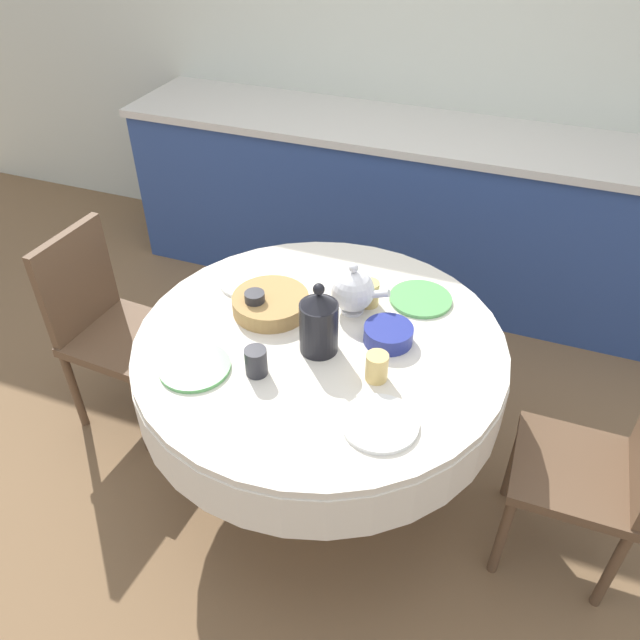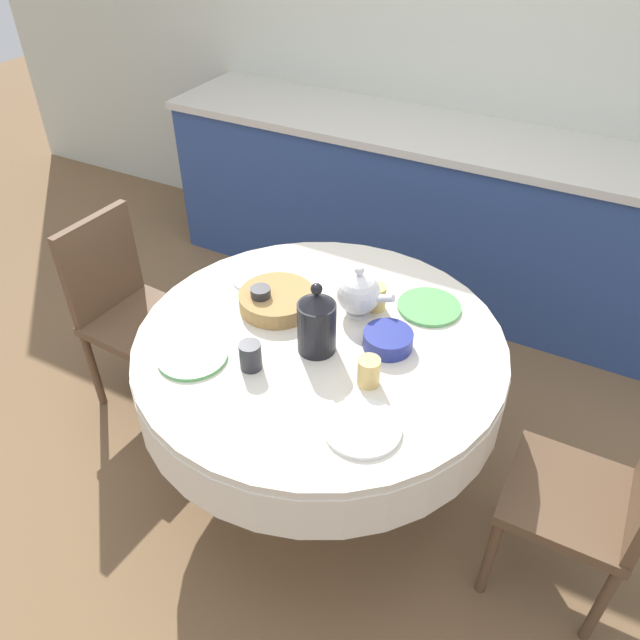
{
  "view_description": "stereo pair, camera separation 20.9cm",
  "coord_description": "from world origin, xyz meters",
  "px_view_note": "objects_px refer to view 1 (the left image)",
  "views": [
    {
      "loc": [
        0.58,
        -1.54,
        2.11
      ],
      "look_at": [
        0.0,
        0.0,
        0.82
      ],
      "focal_mm": 35.0,
      "sensor_mm": 36.0,
      "label": 1
    },
    {
      "loc": [
        0.77,
        -1.45,
        2.11
      ],
      "look_at": [
        0.0,
        0.0,
        0.82
      ],
      "focal_mm": 35.0,
      "sensor_mm": 36.0,
      "label": 2
    }
  ],
  "objects_px": {
    "chair_right": "(106,321)",
    "teapot": "(353,291)",
    "chair_left": "(604,464)",
    "coffee_carafe": "(319,323)"
  },
  "relations": [
    {
      "from": "chair_right",
      "to": "teapot",
      "type": "height_order",
      "value": "teapot"
    },
    {
      "from": "chair_left",
      "to": "coffee_carafe",
      "type": "height_order",
      "value": "coffee_carafe"
    },
    {
      "from": "chair_left",
      "to": "chair_right",
      "type": "distance_m",
      "value": 1.97
    },
    {
      "from": "coffee_carafe",
      "to": "chair_right",
      "type": "bearing_deg",
      "value": 173.45
    },
    {
      "from": "coffee_carafe",
      "to": "teapot",
      "type": "height_order",
      "value": "coffee_carafe"
    },
    {
      "from": "chair_right",
      "to": "teapot",
      "type": "distance_m",
      "value": 1.1
    },
    {
      "from": "chair_left",
      "to": "teapot",
      "type": "relative_size",
      "value": 4.13
    },
    {
      "from": "coffee_carafe",
      "to": "teapot",
      "type": "distance_m",
      "value": 0.25
    },
    {
      "from": "chair_left",
      "to": "chair_right",
      "type": "xyz_separation_m",
      "value": [
        -1.97,
        0.06,
        0.0
      ]
    },
    {
      "from": "teapot",
      "to": "chair_right",
      "type": "bearing_deg",
      "value": -173.03
    }
  ]
}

